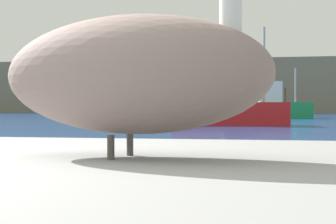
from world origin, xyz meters
TOP-DOWN VIEW (x-y plane):
  - hillside_backdrop at (0.00, 77.79)m, footprint 140.00×10.79m
  - pelican at (1.35, 0.22)m, footprint 1.43×0.73m
  - fishing_boat_red at (-0.09, 24.11)m, footprint 5.74×2.59m
  - fishing_boat_green at (1.78, 40.94)m, footprint 6.22×2.73m

SIDE VIEW (x-z plane):
  - fishing_boat_red at x=-0.09m, z-range -1.56..3.16m
  - fishing_boat_green at x=1.78m, z-range -1.00..2.89m
  - pelican at x=1.35m, z-range 0.55..1.50m
  - hillside_backdrop at x=0.00m, z-range 0.00..7.63m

